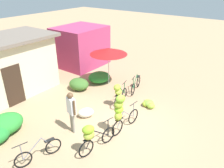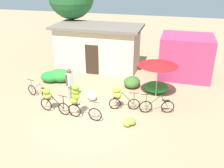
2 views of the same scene
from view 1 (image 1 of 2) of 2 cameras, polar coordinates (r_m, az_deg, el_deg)
ground_plane at (r=9.54m, az=1.69°, el=-10.65°), size 60.00×60.00×0.00m
shop_pink at (r=15.76m, az=-8.09°, el=9.62°), size 3.20×2.80×2.68m
hedge_bush_front_right at (r=9.93m, az=-25.98°, el=-9.32°), size 1.49×1.19×0.76m
hedge_bush_mid at (r=12.42m, az=-8.54°, el=-0.02°), size 0.98×1.16×0.63m
hedge_bush_by_door at (r=13.26m, az=-3.29°, el=1.79°), size 1.37×1.25×0.56m
market_umbrella at (r=12.28m, az=-0.89°, el=8.50°), size 2.09×2.09×2.19m
bicycle_leftmost at (r=8.21m, az=-18.40°, el=-16.32°), size 1.61×0.50×0.93m
bicycle_near_pile at (r=7.85m, az=-5.21°, el=-13.06°), size 1.69×0.49×1.23m
bicycle_center_loaded at (r=8.60m, az=2.29°, el=-6.96°), size 1.72×0.44×1.74m
bicycle_by_shop at (r=10.57m, az=1.77°, el=-2.15°), size 1.53×0.45×1.18m
bicycle_rightmost at (r=12.18m, az=6.15°, el=-0.20°), size 1.67×0.48×1.01m
banana_pile_on_ground at (r=10.88m, az=9.43°, el=-5.03°), size 0.66×0.77×0.32m
produce_sack at (r=10.01m, az=-6.72°, el=-7.35°), size 0.82×0.77×0.44m
person_vendor at (r=8.74m, az=-10.45°, el=-6.17°), size 0.30×0.56×1.78m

